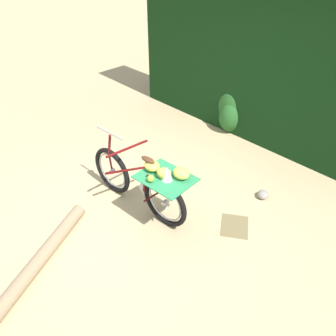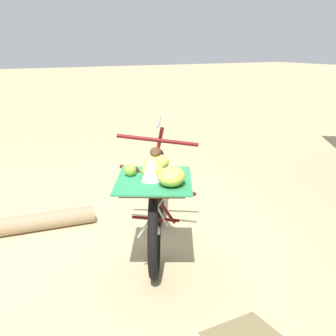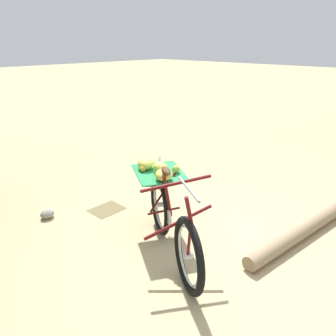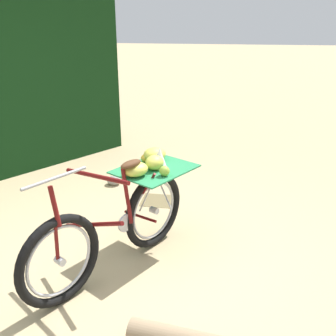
# 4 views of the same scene
# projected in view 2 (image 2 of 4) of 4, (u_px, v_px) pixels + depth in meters

# --- Properties ---
(ground_plane) EXTENTS (60.00, 60.00, 0.00)m
(ground_plane) POSITION_uv_depth(u_px,v_px,m) (151.00, 246.00, 3.75)
(ground_plane) COLOR tan
(bicycle) EXTENTS (1.17, 1.68, 1.03)m
(bicycle) POSITION_uv_depth(u_px,v_px,m) (157.00, 197.00, 3.54)
(bicycle) COLOR black
(bicycle) RESTS_ON ground_plane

